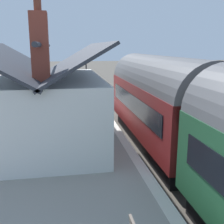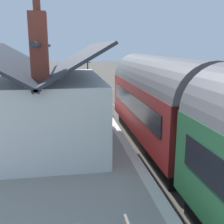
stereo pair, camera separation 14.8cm
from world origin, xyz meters
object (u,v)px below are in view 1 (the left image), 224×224
lamp_post_platform (86,67)px  planter_edge_near (46,102)px  planter_corner_building (49,88)px  station_building (47,106)px  planter_edge_far (82,85)px  train (212,129)px  bench_mid_platform (77,89)px

lamp_post_platform → planter_edge_near: bearing=139.2°
planter_corner_building → planter_edge_near: (-6.50, -0.07, 0.05)m
station_building → planter_edge_far: bearing=-9.6°
planter_edge_near → planter_edge_far: planter_edge_near is taller
train → station_building: bearing=53.5°
train → bench_mid_platform: train is taller
bench_mid_platform → train: bearing=-167.3°
planter_edge_far → planter_edge_near: bearing=159.1°
station_building → planter_corner_building: station_building is taller
planter_corner_building → bench_mid_platform: bearing=-126.5°
train → planter_edge_far: size_ratio=26.56×
planter_edge_far → lamp_post_platform: (-4.19, -0.05, 1.96)m
planter_edge_far → station_building: bearing=170.4°
bench_mid_platform → planter_edge_far: 2.90m
station_building → lamp_post_platform: (10.06, -2.45, 0.85)m
train → station_building: (3.85, 5.20, 0.09)m
bench_mid_platform → planter_edge_far: bench_mid_platform is taller
planter_edge_near → lamp_post_platform: 4.90m
planter_corner_building → planter_edge_near: 6.50m
train → planter_corner_building: 17.97m
planter_corner_building → train: bearing=-161.3°
station_building → planter_edge_far: station_building is taller
train → planter_edge_near: 11.98m
planter_edge_near → planter_edge_far: (7.60, -2.90, -0.04)m
lamp_post_platform → train: bearing=-168.8°
bench_mid_platform → planter_corner_building: (1.73, 2.34, -0.13)m
station_building → planter_corner_building: (13.15, 0.57, -1.12)m
planter_edge_near → planter_edge_far: size_ratio=1.09×
planter_edge_near → lamp_post_platform: size_ratio=0.25×
planter_edge_near → station_building: bearing=-175.8°
planter_corner_building → planter_edge_near: size_ratio=0.84×
train → bench_mid_platform: size_ratio=13.84×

